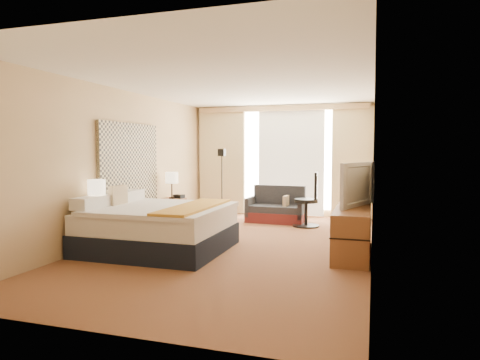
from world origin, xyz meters
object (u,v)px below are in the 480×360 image
(bed, at_px, (158,227))
(lamp_right, at_px, (172,178))
(television, at_px, (351,184))
(floor_lamp, at_px, (222,169))
(desk_chair, at_px, (309,202))
(nightstand_right, at_px, (172,212))
(media_dresser, at_px, (353,231))
(lamp_left, at_px, (97,188))
(loveseat, at_px, (277,210))
(nightstand_left, at_px, (97,234))

(bed, distance_m, lamp_right, 2.30)
(bed, bearing_deg, television, 16.40)
(floor_lamp, height_order, desk_chair, floor_lamp)
(nightstand_right, bearing_deg, media_dresser, -21.40)
(floor_lamp, relative_size, lamp_left, 2.85)
(media_dresser, relative_size, loveseat, 1.42)
(loveseat, distance_m, desk_chair, 0.87)
(nightstand_right, xyz_separation_m, media_dresser, (3.70, -1.45, 0.07))
(lamp_left, distance_m, lamp_right, 2.42)
(media_dresser, bearing_deg, desk_chair, 114.37)
(nightstand_left, xyz_separation_m, television, (3.65, 1.24, 0.76))
(floor_lamp, distance_m, desk_chair, 2.16)
(bed, xyz_separation_m, desk_chair, (1.94, 2.75, 0.13))
(desk_chair, bearing_deg, bed, -129.72)
(media_dresser, bearing_deg, bed, -167.33)
(lamp_left, relative_size, lamp_right, 1.01)
(desk_chair, bearing_deg, television, -69.39)
(nightstand_left, distance_m, lamp_right, 2.57)
(bed, bearing_deg, nightstand_right, 111.07)
(bed, distance_m, desk_chair, 3.37)
(nightstand_right, relative_size, bed, 0.27)
(lamp_left, bearing_deg, bed, 22.18)
(media_dresser, bearing_deg, nightstand_right, 158.60)
(nightstand_right, bearing_deg, lamp_right, -48.16)
(media_dresser, distance_m, lamp_left, 3.92)
(lamp_right, bearing_deg, nightstand_left, -90.51)
(loveseat, bearing_deg, lamp_left, -117.90)
(nightstand_right, distance_m, floor_lamp, 1.55)
(loveseat, xyz_separation_m, television, (1.65, -2.30, 0.78))
(television, bearing_deg, lamp_left, 128.39)
(desk_chair, bearing_deg, lamp_right, -170.60)
(loveseat, xyz_separation_m, lamp_left, (-2.03, -3.48, 0.72))
(desk_chair, bearing_deg, lamp_left, -136.51)
(media_dresser, height_order, floor_lamp, floor_lamp)
(floor_lamp, xyz_separation_m, desk_chair, (2.03, -0.42, -0.62))
(loveseat, distance_m, lamp_left, 4.10)
(media_dresser, bearing_deg, lamp_left, -165.10)
(nightstand_left, xyz_separation_m, lamp_right, (0.02, 2.48, 0.70))
(bed, relative_size, lamp_left, 3.67)
(nightstand_left, height_order, lamp_left, lamp_left)
(nightstand_left, relative_size, lamp_right, 1.00)
(nightstand_left, bearing_deg, media_dresser, 15.84)
(nightstand_left, distance_m, media_dresser, 3.85)
(media_dresser, distance_m, desk_chair, 2.32)
(nightstand_right, distance_m, lamp_right, 0.70)
(nightstand_left, distance_m, lamp_left, 0.71)
(nightstand_right, relative_size, lamp_right, 1.00)
(bed, height_order, television, television)
(nightstand_right, height_order, television, television)
(bed, bearing_deg, lamp_right, 110.77)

